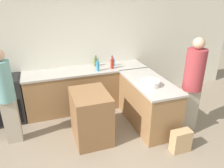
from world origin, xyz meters
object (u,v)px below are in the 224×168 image
object	(u,v)px
range_oven	(8,100)
paper_bag	(181,141)
island_table	(91,116)
dish_soap_bottle	(98,66)
olive_oil_bottle	(96,62)
water_bottle_blue	(113,62)
hot_sauce_bottle	(112,63)
mixing_bowl	(150,83)
person_at_peninsula	(192,83)
person_by_range	(6,94)

from	to	relation	value
range_oven	paper_bag	distance (m)	3.42
island_table	dish_soap_bottle	bearing A→B (deg)	67.04
olive_oil_bottle	water_bottle_blue	bearing A→B (deg)	-15.43
hot_sauce_bottle	dish_soap_bottle	size ratio (longest dim) A/B	1.04
mixing_bowl	person_at_peninsula	xyz separation A→B (m)	(0.71, -0.26, 0.01)
island_table	paper_bag	distance (m)	1.59
person_by_range	paper_bag	xyz separation A→B (m)	(2.65, -1.20, -0.75)
olive_oil_bottle	person_at_peninsula	xyz separation A→B (m)	(1.34, -1.64, -0.04)
olive_oil_bottle	dish_soap_bottle	bearing A→B (deg)	-98.06
island_table	paper_bag	xyz separation A→B (m)	(1.33, -0.84, -0.26)
hot_sauce_bottle	water_bottle_blue	bearing A→B (deg)	62.07
range_oven	hot_sauce_bottle	xyz separation A→B (m)	(2.20, -0.12, 0.57)
water_bottle_blue	dish_soap_bottle	size ratio (longest dim) A/B	0.72
mixing_bowl	dish_soap_bottle	distance (m)	1.26
paper_bag	person_by_range	bearing A→B (deg)	155.70
person_at_peninsula	paper_bag	distance (m)	1.04
island_table	hot_sauce_bottle	size ratio (longest dim) A/B	3.14
range_oven	water_bottle_blue	xyz separation A→B (m)	(2.29, 0.05, 0.54)
hot_sauce_bottle	dish_soap_bottle	xyz separation A→B (m)	(-0.33, -0.04, -0.00)
mixing_bowl	water_bottle_blue	bearing A→B (deg)	101.11
mixing_bowl	hot_sauce_bottle	distance (m)	1.16
hot_sauce_bottle	person_by_range	xyz separation A→B (m)	(-2.08, -0.66, -0.10)
island_table	olive_oil_bottle	xyz separation A→B (m)	(0.46, 1.30, 0.57)
dish_soap_bottle	person_by_range	size ratio (longest dim) A/B	0.16
olive_oil_bottle	person_by_range	world-z (taller)	person_by_range
dish_soap_bottle	paper_bag	size ratio (longest dim) A/B	0.71
dish_soap_bottle	olive_oil_bottle	bearing A→B (deg)	81.94
water_bottle_blue	person_at_peninsula	size ratio (longest dim) A/B	0.11
person_by_range	paper_bag	distance (m)	3.01
person_by_range	person_at_peninsula	size ratio (longest dim) A/B	0.94
mixing_bowl	person_by_range	distance (m)	2.46
mixing_bowl	paper_bag	bearing A→B (deg)	-72.67
mixing_bowl	island_table	bearing A→B (deg)	175.60
person_by_range	water_bottle_blue	bearing A→B (deg)	21.02
mixing_bowl	person_by_range	world-z (taller)	person_by_range
person_at_peninsula	paper_bag	bearing A→B (deg)	-133.97
range_oven	hot_sauce_bottle	size ratio (longest dim) A/B	3.25
dish_soap_bottle	olive_oil_bottle	xyz separation A→B (m)	(0.05, 0.32, -0.01)
olive_oil_bottle	mixing_bowl	bearing A→B (deg)	-65.46
range_oven	water_bottle_blue	size ratio (longest dim) A/B	4.69
water_bottle_blue	olive_oil_bottle	bearing A→B (deg)	164.57
paper_bag	hot_sauce_bottle	bearing A→B (deg)	107.24
olive_oil_bottle	person_at_peninsula	bearing A→B (deg)	-50.76
range_oven	paper_bag	xyz separation A→B (m)	(2.78, -1.98, -0.27)
mixing_bowl	range_oven	bearing A→B (deg)	154.23
mixing_bowl	olive_oil_bottle	world-z (taller)	olive_oil_bottle
person_by_range	mixing_bowl	bearing A→B (deg)	-10.41
water_bottle_blue	range_oven	bearing A→B (deg)	-178.79
person_at_peninsula	paper_bag	world-z (taller)	person_at_peninsula
island_table	paper_bag	bearing A→B (deg)	-32.28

